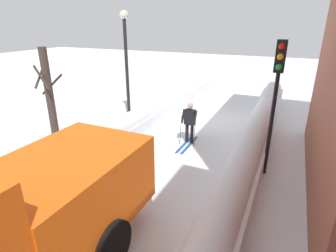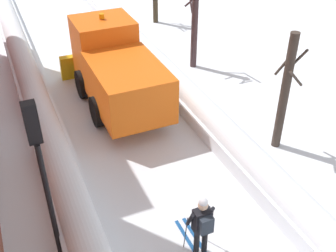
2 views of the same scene
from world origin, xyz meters
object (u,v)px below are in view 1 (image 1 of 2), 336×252
object	(u,v)px
plow_truck	(11,229)
street_lamp	(126,53)
skier	(190,120)
bare_tree_near	(50,101)
traffic_light_pole	(277,85)

from	to	relation	value
plow_truck	street_lamp	distance (m)	10.04
skier	street_lamp	world-z (taller)	street_lamp
street_lamp	plow_truck	bearing A→B (deg)	111.13
skier	bare_tree_near	bearing A→B (deg)	33.89
bare_tree_near	traffic_light_pole	bearing A→B (deg)	-168.21
plow_truck	traffic_light_pole	world-z (taller)	traffic_light_pole
street_lamp	bare_tree_near	size ratio (longest dim) A/B	1.33
skier	street_lamp	distance (m)	4.85
skier	traffic_light_pole	size ratio (longest dim) A/B	0.42
plow_truck	bare_tree_near	size ratio (longest dim) A/B	1.52
plow_truck	skier	world-z (taller)	plow_truck
plow_truck	skier	bearing A→B (deg)	-92.95
traffic_light_pole	bare_tree_near	xyz separation A→B (m)	(7.48, 1.56, -0.98)
traffic_light_pole	street_lamp	size ratio (longest dim) A/B	0.82
skier	bare_tree_near	distance (m)	5.33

